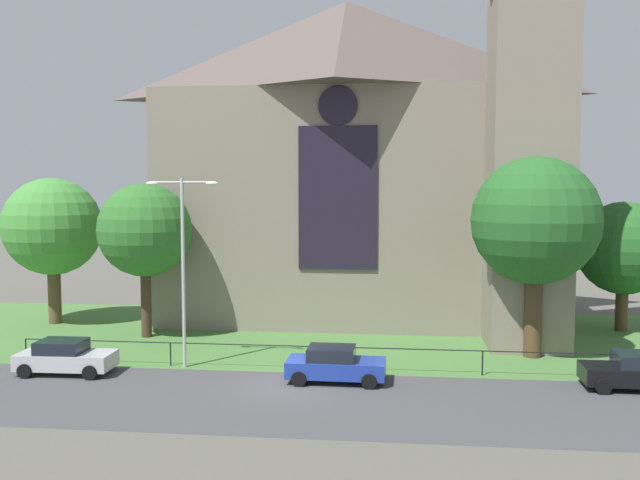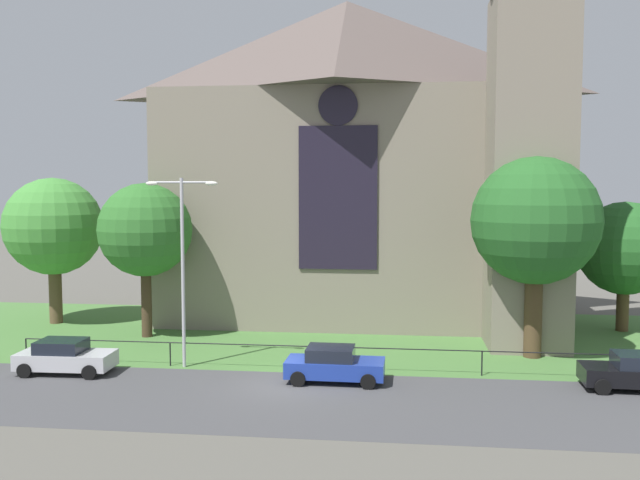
% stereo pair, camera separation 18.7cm
% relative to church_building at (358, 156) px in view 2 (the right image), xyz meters
% --- Properties ---
extents(ground, '(160.00, 160.00, 0.00)m').
position_rel_church_building_xyz_m(ground, '(-2.00, -5.73, -10.27)').
color(ground, '#56544C').
extents(road_asphalt, '(120.00, 8.00, 0.01)m').
position_rel_church_building_xyz_m(road_asphalt, '(-2.00, -17.73, -10.27)').
color(road_asphalt, '#424244').
rests_on(road_asphalt, ground).
extents(grass_verge, '(120.00, 20.00, 0.01)m').
position_rel_church_building_xyz_m(grass_verge, '(-2.00, -7.73, -10.27)').
color(grass_verge, '#477538').
rests_on(grass_verge, ground).
extents(church_building, '(23.20, 16.20, 26.00)m').
position_rel_church_building_xyz_m(church_building, '(0.00, 0.00, 0.00)').
color(church_building, gray).
rests_on(church_building, ground).
extents(iron_railing, '(28.56, 0.07, 1.13)m').
position_rel_church_building_xyz_m(iron_railing, '(-0.77, -13.23, -9.31)').
color(iron_railing, black).
rests_on(iron_railing, ground).
extents(tree_right_far, '(5.35, 5.35, 7.48)m').
position_rel_church_building_xyz_m(tree_right_far, '(15.51, -2.66, -5.49)').
color(tree_right_far, '#4C3823').
rests_on(tree_right_far, ground).
extents(tree_left_near, '(5.15, 5.15, 8.53)m').
position_rel_church_building_xyz_m(tree_left_near, '(-11.25, -7.36, -4.35)').
color(tree_left_near, '#423021').
rests_on(tree_left_near, ground).
extents(tree_left_far, '(5.88, 5.88, 8.86)m').
position_rel_church_building_xyz_m(tree_left_far, '(-18.17, -4.32, -4.39)').
color(tree_left_far, brown).
rests_on(tree_left_far, ground).
extents(tree_right_near, '(6.21, 6.21, 9.81)m').
position_rel_church_building_xyz_m(tree_right_near, '(9.20, -9.54, -3.62)').
color(tree_right_near, '#4C3823').
rests_on(tree_right_near, ground).
extents(streetlamp_near, '(3.37, 0.26, 8.74)m').
position_rel_church_building_xyz_m(streetlamp_near, '(-7.19, -13.33, -4.76)').
color(streetlamp_near, '#B2B2B7').
rests_on(streetlamp_near, ground).
extents(parked_car_silver, '(4.24, 2.11, 1.51)m').
position_rel_church_building_xyz_m(parked_car_silver, '(-12.16, -14.99, -9.53)').
color(parked_car_silver, '#B7B7BC').
rests_on(parked_car_silver, ground).
extents(parked_car_blue, '(4.23, 2.08, 1.51)m').
position_rel_church_building_xyz_m(parked_car_blue, '(-0.05, -14.93, -9.53)').
color(parked_car_blue, '#1E3899').
rests_on(parked_car_blue, ground).
extents(parked_car_black, '(4.24, 2.09, 1.51)m').
position_rel_church_building_xyz_m(parked_car_black, '(12.38, -14.65, -9.53)').
color(parked_car_black, black).
rests_on(parked_car_black, ground).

